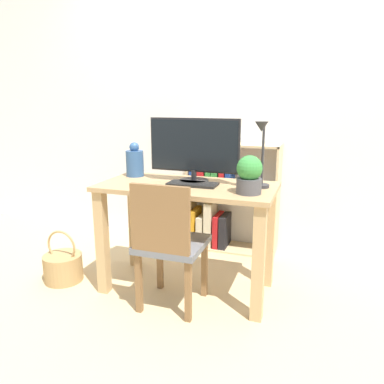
# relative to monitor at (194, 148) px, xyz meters

# --- Properties ---
(ground_plane) EXTENTS (10.00, 10.00, 0.00)m
(ground_plane) POSITION_rel_monitor_xyz_m (-0.02, -0.09, -0.98)
(ground_plane) COLOR #CCB284
(wall_back) EXTENTS (8.00, 0.05, 2.60)m
(wall_back) POSITION_rel_monitor_xyz_m (-0.02, 0.90, 0.32)
(wall_back) COLOR white
(wall_back) RESTS_ON ground_plane
(desk) EXTENTS (1.16, 0.58, 0.75)m
(desk) POSITION_rel_monitor_xyz_m (-0.02, -0.09, -0.40)
(desk) COLOR tan
(desk) RESTS_ON ground_plane
(monitor) EXTENTS (0.62, 0.20, 0.43)m
(monitor) POSITION_rel_monitor_xyz_m (0.00, 0.00, 0.00)
(monitor) COLOR #232326
(monitor) RESTS_ON desk
(keyboard) EXTENTS (0.32, 0.15, 0.02)m
(keyboard) POSITION_rel_monitor_xyz_m (0.02, -0.10, -0.23)
(keyboard) COLOR black
(keyboard) RESTS_ON desk
(vase) EXTENTS (0.13, 0.13, 0.25)m
(vase) POSITION_rel_monitor_xyz_m (-0.47, 0.05, -0.13)
(vase) COLOR #33598C
(vase) RESTS_ON desk
(desk_lamp) EXTENTS (0.10, 0.19, 0.42)m
(desk_lamp) POSITION_rel_monitor_xyz_m (0.46, -0.07, 0.02)
(desk_lamp) COLOR #2D2D33
(desk_lamp) RESTS_ON desk
(potted_plant) EXTENTS (0.15, 0.15, 0.23)m
(potted_plant) POSITION_rel_monitor_xyz_m (0.41, -0.20, -0.12)
(potted_plant) COLOR #4C4C51
(potted_plant) RESTS_ON desk
(chair) EXTENTS (0.40, 0.40, 0.83)m
(chair) POSITION_rel_monitor_xyz_m (-0.04, -0.38, -0.53)
(chair) COLOR slate
(chair) RESTS_ON ground_plane
(bookshelf) EXTENTS (0.78, 0.28, 0.94)m
(bookshelf) POSITION_rel_monitor_xyz_m (-0.02, 0.72, -0.53)
(bookshelf) COLOR #D8BC8C
(bookshelf) RESTS_ON ground_plane
(basket) EXTENTS (0.28, 0.28, 0.39)m
(basket) POSITION_rel_monitor_xyz_m (-0.92, -0.28, -0.88)
(basket) COLOR tan
(basket) RESTS_ON ground_plane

